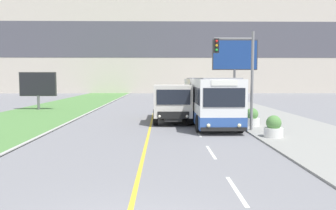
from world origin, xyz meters
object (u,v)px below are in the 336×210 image
Objects in this scene: planter_round_third at (239,112)px; planter_round_far at (227,107)px; dump_truck at (172,104)px; planter_round_near at (274,128)px; traffic_light_mast at (241,68)px; city_bus at (208,99)px; billboard_small at (38,85)px; billboard_large at (235,57)px; planter_round_second at (252,118)px.

planter_round_third is 0.98× the size of planter_round_far.
dump_truck is 5.72× the size of planter_round_near.
traffic_light_mast is at bearing -43.18° from dump_truck.
city_bus is 3.39× the size of billboard_small.
billboard_large is (4.20, 10.56, 3.59)m from city_bus.
dump_truck reaches higher than planter_round_far.
city_bus is 10.94× the size of planter_round_second.
traffic_light_mast is at bearing -101.27° from billboard_large.
billboard_small is at bearing 138.94° from planter_round_near.
billboard_small is (-19.20, -2.12, -2.76)m from billboard_large.
planter_round_near is (-1.82, -17.27, -4.58)m from billboard_large.
traffic_light_mast reaches higher than planter_round_second.
billboard_large is 6.20× the size of planter_round_second.
dump_truck is at bearing -36.87° from billboard_small.
billboard_large is 17.96m from planter_round_near.
dump_truck is 1.12× the size of traffic_light_mast.
billboard_large is 7.56m from planter_round_far.
city_bus is 2.81m from planter_round_third.
traffic_light_mast is at bearing -74.77° from city_bus.
planter_round_near is at bearing -41.06° from billboard_small.
billboard_large is at bearing 82.15° from planter_round_second.
billboard_small is at bearing 141.57° from traffic_light_mast.
planter_round_near reaches higher than planter_round_far.
planter_round_near is (1.17, -2.28, -3.04)m from traffic_light_mast.
planter_round_second is at bearing -50.61° from city_bus.
planter_round_far reaches higher than planter_round_third.
billboard_small is 3.36× the size of planter_round_third.
city_bus is 2.16× the size of traffic_light_mast.
planter_round_second is 1.04× the size of planter_round_third.
planter_round_near is at bearing -89.63° from planter_round_far.
billboard_small reaches higher than planter_round_third.
planter_round_second is (1.14, 1.58, -3.03)m from traffic_light_mast.
dump_truck is 5.61m from traffic_light_mast.
traffic_light_mast is 9.83m from planter_round_far.
billboard_large is at bearing 83.99° from planter_round_near.
traffic_light_mast is 6.35m from planter_round_third.
dump_truck reaches higher than planter_round_third.
planter_round_far is at bearing -11.69° from billboard_small.
billboard_small reaches higher than dump_truck.
traffic_light_mast is 5.07× the size of planter_round_second.
city_bus is at bearing -157.68° from planter_round_third.
city_bus is at bearing -115.37° from planter_round_far.
planter_round_far is (-0.05, 7.71, -0.01)m from planter_round_second.
dump_truck is 5.65× the size of planter_round_second.
planter_round_second is (17.36, -11.29, -1.81)m from billboard_small.
traffic_light_mast reaches higher than billboard_small.
billboard_small is at bearing 146.96° from planter_round_second.
planter_round_far is at bearing 83.28° from traffic_light_mast.
billboard_small is 3.27× the size of planter_round_near.
city_bus is 2.70m from dump_truck.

